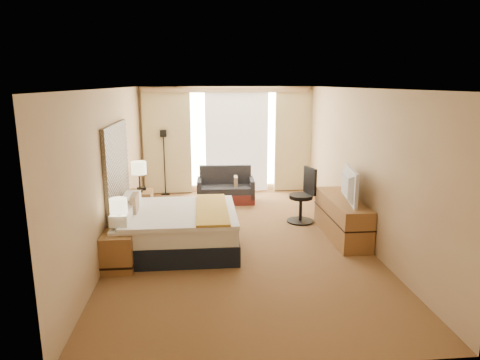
{
  "coord_description": "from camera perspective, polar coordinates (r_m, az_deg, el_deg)",
  "views": [
    {
      "loc": [
        -0.64,
        -7.05,
        2.69
      ],
      "look_at": [
        0.05,
        0.4,
        0.98
      ],
      "focal_mm": 32.0,
      "sensor_mm": 36.0,
      "label": 1
    }
  ],
  "objects": [
    {
      "name": "wall_back",
      "position": [
        10.66,
        -1.82,
        5.36
      ],
      "size": [
        4.2,
        0.02,
        2.6
      ],
      "primitive_type": "cube",
      "color": "tan",
      "rests_on": "ground"
    },
    {
      "name": "bed",
      "position": [
        7.16,
        -8.42,
        -6.42
      ],
      "size": [
        1.93,
        1.76,
        0.94
      ],
      "color": "black",
      "rests_on": "floor"
    },
    {
      "name": "television",
      "position": [
        7.46,
        13.78,
        -0.68
      ],
      "size": [
        0.29,
        1.02,
        0.58
      ],
      "primitive_type": "imported",
      "rotation": [
        0.0,
        0.0,
        1.41
      ],
      "color": "black",
      "rests_on": "media_dresser"
    },
    {
      "name": "media_dresser",
      "position": [
        7.83,
        13.4,
        -4.89
      ],
      "size": [
        0.5,
        1.8,
        0.7
      ],
      "primitive_type": "cube",
      "color": "#945F35",
      "rests_on": "floor"
    },
    {
      "name": "lamp_left",
      "position": [
        6.38,
        -15.89,
        -3.41
      ],
      "size": [
        0.25,
        0.25,
        0.52
      ],
      "color": "black",
      "rests_on": "nightstand_left"
    },
    {
      "name": "desk_chair",
      "position": [
        8.47,
        8.47,
        -2.39
      ],
      "size": [
        0.53,
        0.53,
        1.08
      ],
      "rotation": [
        0.0,
        0.0,
        0.28
      ],
      "color": "black",
      "rests_on": "floor"
    },
    {
      "name": "ceiling",
      "position": [
        7.08,
        -0.11,
        12.13
      ],
      "size": [
        4.2,
        7.0,
        0.02
      ],
      "primitive_type": "cube",
      "color": "white",
      "rests_on": "wall_back"
    },
    {
      "name": "nightstand_right",
      "position": [
        8.92,
        -13.03,
        -3.18
      ],
      "size": [
        0.45,
        0.52,
        0.55
      ],
      "primitive_type": "cube",
      "color": "#945F35",
      "rests_on": "floor"
    },
    {
      "name": "floor",
      "position": [
        7.58,
        -0.1,
        -7.94
      ],
      "size": [
        4.2,
        7.0,
        0.02
      ],
      "primitive_type": "cube",
      "color": "#612A1B",
      "rests_on": "ground"
    },
    {
      "name": "window",
      "position": [
        10.65,
        -0.46,
        5.46
      ],
      "size": [
        2.3,
        0.02,
        2.3
      ],
      "primitive_type": "cube",
      "color": "white",
      "rests_on": "wall_back"
    },
    {
      "name": "nightstand_left",
      "position": [
        6.59,
        -15.87,
        -9.17
      ],
      "size": [
        0.45,
        0.52,
        0.55
      ],
      "primitive_type": "cube",
      "color": "#945F35",
      "rests_on": "floor"
    },
    {
      "name": "headboard",
      "position": [
        7.52,
        -16.08,
        1.55
      ],
      "size": [
        0.06,
        1.85,
        1.5
      ],
      "primitive_type": "cube",
      "color": "black",
      "rests_on": "wall_left"
    },
    {
      "name": "curtains",
      "position": [
        10.54,
        -1.8,
        5.86
      ],
      "size": [
        4.12,
        0.19,
        2.56
      ],
      "color": "beige",
      "rests_on": "floor"
    },
    {
      "name": "wall_front",
      "position": [
        3.87,
        4.64,
        -8.23
      ],
      "size": [
        4.2,
        0.02,
        2.6
      ],
      "primitive_type": "cube",
      "color": "tan",
      "rests_on": "ground"
    },
    {
      "name": "lamp_right",
      "position": [
        8.7,
        -13.33,
        1.5
      ],
      "size": [
        0.29,
        0.29,
        0.62
      ],
      "color": "black",
      "rests_on": "nightstand_right"
    },
    {
      "name": "wall_left",
      "position": [
        7.34,
        -16.68,
        1.39
      ],
      "size": [
        0.02,
        7.0,
        2.6
      ],
      "primitive_type": "cube",
      "color": "tan",
      "rests_on": "ground"
    },
    {
      "name": "floor_lamp",
      "position": [
        10.51,
        -10.12,
        4.07
      ],
      "size": [
        0.2,
        0.2,
        1.59
      ],
      "color": "black",
      "rests_on": "floor"
    },
    {
      "name": "wall_right",
      "position": [
        7.69,
        15.68,
        1.97
      ],
      "size": [
        0.02,
        7.0,
        2.6
      ],
      "primitive_type": "cube",
      "color": "tan",
      "rests_on": "ground"
    },
    {
      "name": "telephone",
      "position": [
        8.93,
        -13.0,
        -1.14
      ],
      "size": [
        0.19,
        0.18,
        0.06
      ],
      "primitive_type": "cube",
      "rotation": [
        0.0,
        0.0,
        0.39
      ],
      "color": "black",
      "rests_on": "nightstand_right"
    },
    {
      "name": "loveseat",
      "position": [
        9.86,
        -1.9,
        -1.38
      ],
      "size": [
        1.32,
        0.74,
        0.81
      ],
      "rotation": [
        0.0,
        0.0,
        -0.04
      ],
      "color": "maroon",
      "rests_on": "floor"
    },
    {
      "name": "tissue_box",
      "position": [
        6.43,
        -15.74,
        -6.61
      ],
      "size": [
        0.12,
        0.12,
        0.1
      ],
      "primitive_type": "cube",
      "rotation": [
        0.0,
        0.0,
        -0.11
      ],
      "color": "#7B9BBE",
      "rests_on": "nightstand_left"
    }
  ]
}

